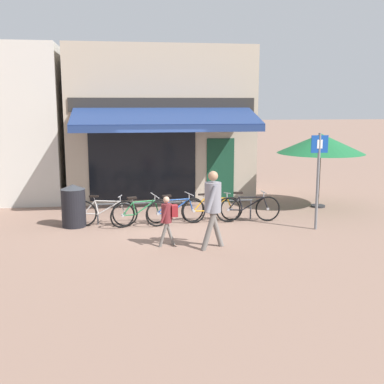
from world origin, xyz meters
The scene contains 13 objects.
ground_plane centered at (0.00, 0.00, 0.00)m, with size 160.00×160.00×0.00m, color #846656.
shop_front centered at (0.21, 4.20, 2.53)m, with size 6.16×4.86×5.06m.
bike_rack_rail centered at (0.31, 0.24, 0.49)m, with size 4.33×0.04×0.57m.
bicycle_silver centered at (-1.62, 0.03, 0.37)m, with size 1.77×0.52×0.84m.
bicycle_green centered at (-0.67, -0.08, 0.37)m, with size 1.63×0.73×0.84m.
bicycle_blue centered at (0.27, -0.06, 0.37)m, with size 1.65×0.67×0.83m.
bicycle_orange centered at (1.32, 0.12, 0.36)m, with size 1.75×0.55×0.82m.
bicycle_black centered at (2.28, -0.03, 0.38)m, with size 1.81×0.52×0.84m.
pedestrian_adult centered at (0.86, -2.33, 1.07)m, with size 0.59×0.65×1.77m.
pedestrian_child centered at (-0.12, -2.00, 0.72)m, with size 0.45×0.37×1.16m.
litter_bin centered at (-2.41, 0.10, 0.57)m, with size 0.64×0.64×1.13m.
parking_sign centered at (3.81, -1.08, 1.52)m, with size 0.44×0.07×2.49m.
cafe_parasol centered at (4.96, 1.51, 1.99)m, with size 2.68×2.68×2.30m.
Camera 1 is at (-1.09, -12.59, 3.22)m, focal length 45.00 mm.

